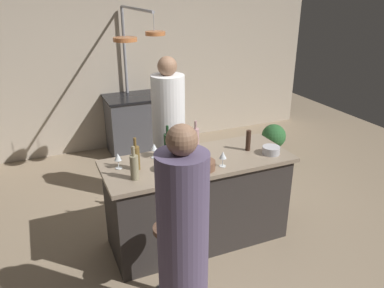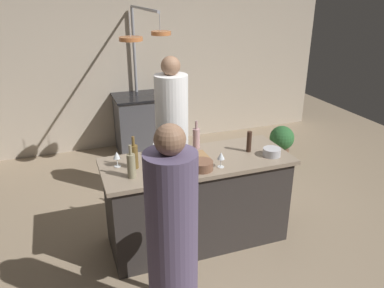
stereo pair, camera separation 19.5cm
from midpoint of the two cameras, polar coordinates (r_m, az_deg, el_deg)
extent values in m
plane|color=gray|center=(4.05, -0.56, -13.97)|extent=(9.00, 9.00, 0.00)
cube|color=#BCAD99|center=(6.09, -11.20, 11.65)|extent=(6.40, 0.16, 2.60)
cube|color=#332D2B|center=(3.81, -0.58, -8.77)|extent=(1.72, 0.66, 0.86)
cube|color=gray|center=(3.59, -0.61, -2.63)|extent=(1.80, 0.72, 0.04)
cube|color=#47474C|center=(5.93, -9.72, 2.75)|extent=(0.76, 0.60, 0.86)
cube|color=black|center=(5.80, -10.01, 6.88)|extent=(0.80, 0.64, 0.03)
cylinder|color=white|center=(4.34, -4.75, 0.28)|extent=(0.37, 0.37, 1.54)
sphere|color=#8C664C|center=(4.09, -5.15, 11.55)|extent=(0.21, 0.21, 0.21)
cylinder|color=#4C4C51|center=(3.24, -5.07, -17.36)|extent=(0.06, 0.06, 0.62)
cylinder|color=brown|center=(3.04, -5.29, -12.62)|extent=(0.26, 0.26, 0.04)
cylinder|color=#594C6B|center=(2.71, -3.49, -15.75)|extent=(0.35, 0.35, 1.46)
sphere|color=#8C664C|center=(2.29, -3.97, 0.59)|extent=(0.20, 0.20, 0.20)
cylinder|color=gray|center=(5.99, -10.72, 9.30)|extent=(0.04, 0.04, 2.15)
cylinder|color=gray|center=(5.13, -9.64, 19.37)|extent=(0.04, 1.47, 0.04)
cylinder|color=#B26638|center=(4.50, -11.27, 15.14)|extent=(0.27, 0.27, 0.04)
cylinder|color=gray|center=(4.50, -11.47, 16.99)|extent=(0.01, 0.01, 0.29)
cylinder|color=#B26638|center=(4.56, -6.79, 16.16)|extent=(0.23, 0.23, 0.04)
cylinder|color=gray|center=(4.59, -7.02, 17.68)|extent=(0.01, 0.01, 0.24)
cylinder|color=brown|center=(5.88, 11.03, -1.20)|extent=(0.24, 0.24, 0.16)
sphere|color=#2D6633|center=(5.79, 11.21, 1.16)|extent=(0.36, 0.36, 0.36)
cube|color=#997047|center=(3.61, -1.58, -2.00)|extent=(0.32, 0.22, 0.02)
cylinder|color=#382319|center=(3.77, 6.98, 0.52)|extent=(0.05, 0.05, 0.21)
cylinder|color=#B78C8E|center=(3.80, -0.94, 0.80)|extent=(0.07, 0.07, 0.21)
cylinder|color=#B78C8E|center=(3.74, -0.96, 2.87)|extent=(0.03, 0.03, 0.08)
cylinder|color=#143319|center=(3.60, -5.22, -0.30)|extent=(0.07, 0.07, 0.24)
cylinder|color=#143319|center=(3.54, -5.31, 2.09)|extent=(0.03, 0.03, 0.08)
cylinder|color=brown|center=(3.40, -10.05, -2.14)|extent=(0.07, 0.07, 0.22)
cylinder|color=brown|center=(3.34, -10.23, 0.21)|extent=(0.03, 0.03, 0.08)
cylinder|color=gray|center=(3.24, -10.35, -3.52)|extent=(0.07, 0.07, 0.21)
cylinder|color=gray|center=(3.17, -10.54, -1.09)|extent=(0.03, 0.03, 0.08)
cylinder|color=silver|center=(3.45, 2.99, -3.34)|extent=(0.06, 0.06, 0.01)
cylinder|color=silver|center=(3.44, 3.00, -2.73)|extent=(0.01, 0.01, 0.07)
cone|color=silver|center=(3.41, 3.02, -1.67)|extent=(0.07, 0.07, 0.06)
cylinder|color=silver|center=(3.65, -7.20, -2.02)|extent=(0.06, 0.06, 0.01)
cylinder|color=silver|center=(3.63, -7.23, -1.44)|extent=(0.01, 0.01, 0.07)
cone|color=silver|center=(3.60, -7.28, -0.42)|extent=(0.07, 0.07, 0.06)
cylinder|color=silver|center=(3.49, -12.51, -3.56)|extent=(0.06, 0.06, 0.01)
cylinder|color=silver|center=(3.48, -12.56, -2.96)|extent=(0.01, 0.01, 0.07)
cone|color=silver|center=(3.45, -12.66, -1.91)|extent=(0.07, 0.07, 0.06)
cylinder|color=#334C6B|center=(3.39, -5.66, -3.46)|extent=(0.17, 0.17, 0.06)
cylinder|color=#B7B7BC|center=(3.75, 10.33, -0.94)|extent=(0.17, 0.17, 0.07)
cylinder|color=brown|center=(3.38, 0.17, -3.20)|extent=(0.20, 0.20, 0.08)
camera|label=1|loc=(0.10, -91.52, -0.63)|focal=35.55mm
camera|label=2|loc=(0.10, 88.48, 0.63)|focal=35.55mm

